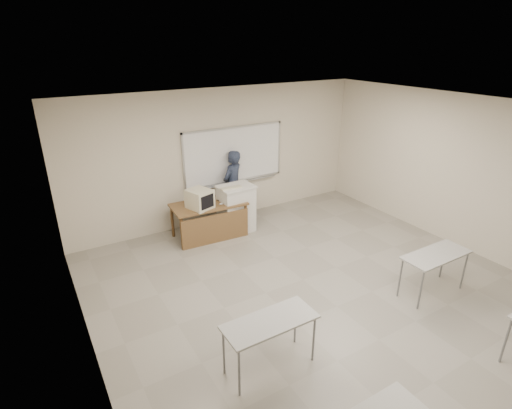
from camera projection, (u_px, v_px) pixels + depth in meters
floor at (337, 307)px, 6.35m from camera, size 7.00×8.00×0.01m
whiteboard at (234, 156)px, 9.06m from camera, size 2.48×0.10×1.31m
student_desks at (413, 320)px, 5.02m from camera, size 4.40×2.20×0.73m
instructor_desk at (211, 214)px, 8.33m from camera, size 1.54×0.77×0.75m
podium at (236, 209)px, 8.64m from camera, size 0.75×0.55×1.05m
crt_monitor at (199, 199)px, 8.05m from camera, size 0.43×0.48×0.41m
laptop at (223, 195)px, 8.61m from camera, size 0.30×0.28×0.22m
mouse at (221, 204)px, 8.27m from camera, size 0.10×0.08×0.04m
keyboard at (231, 188)px, 8.30m from camera, size 0.46×0.18×0.03m
presenter at (233, 185)px, 9.16m from camera, size 0.71×0.63×1.64m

